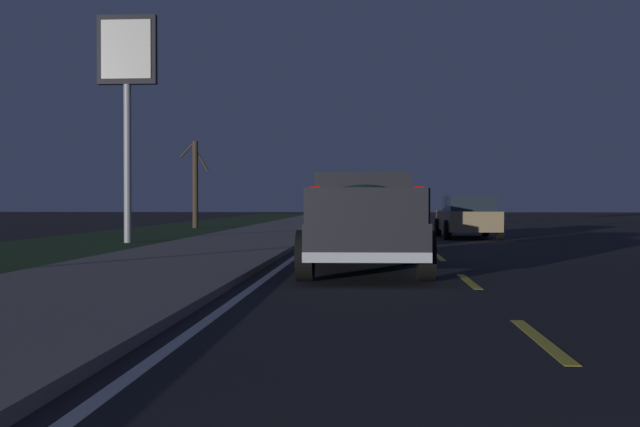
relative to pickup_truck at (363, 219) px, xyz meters
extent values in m
plane|color=black|center=(13.92, -1.75, -0.98)|extent=(144.00, 144.00, 0.00)
cube|color=slate|center=(13.92, 3.95, -0.92)|extent=(108.00, 4.00, 0.12)
cube|color=#1E3819|center=(13.92, 8.95, -0.98)|extent=(108.00, 6.00, 0.01)
cube|color=yellow|center=(-7.26, -1.75, -0.98)|extent=(2.40, 0.14, 0.01)
cube|color=yellow|center=(-1.81, -1.75, -0.98)|extent=(2.40, 0.14, 0.01)
cube|color=yellow|center=(3.80, -1.75, -0.98)|extent=(2.40, 0.14, 0.01)
cube|color=yellow|center=(9.02, -1.75, -0.98)|extent=(2.40, 0.14, 0.01)
cube|color=yellow|center=(15.32, -1.75, -0.98)|extent=(2.40, 0.14, 0.01)
cube|color=yellow|center=(21.30, -1.75, -0.98)|extent=(2.40, 0.14, 0.01)
cube|color=yellow|center=(26.91, -1.75, -0.98)|extent=(2.40, 0.14, 0.01)
cube|color=yellow|center=(32.87, -1.75, -0.98)|extent=(2.40, 0.14, 0.01)
cube|color=yellow|center=(38.03, -1.75, -0.98)|extent=(2.40, 0.14, 0.01)
cube|color=yellow|center=(43.07, -1.75, -0.98)|extent=(2.40, 0.14, 0.01)
cube|color=yellow|center=(49.70, -1.75, -0.98)|extent=(2.40, 0.14, 0.01)
cube|color=yellow|center=(56.67, -1.75, -0.98)|extent=(2.40, 0.14, 0.01)
cube|color=yellow|center=(61.74, -1.75, -0.98)|extent=(2.40, 0.14, 0.01)
cube|color=yellow|center=(66.80, -1.75, -0.98)|extent=(2.40, 0.14, 0.01)
cube|color=silver|center=(13.92, 1.65, -0.98)|extent=(108.00, 0.14, 0.01)
cube|color=#232328|center=(-0.06, 0.00, -0.31)|extent=(5.46, 2.17, 0.60)
cube|color=#232328|center=(1.13, 0.03, 0.44)|extent=(2.22, 1.91, 0.90)
cube|color=#1E2833|center=(0.08, 0.00, 0.49)|extent=(0.08, 1.44, 0.50)
cube|color=#232328|center=(-1.17, 0.90, 0.27)|extent=(3.03, 0.17, 0.56)
cube|color=#232328|center=(-1.11, -0.98, 0.27)|extent=(3.03, 0.17, 0.56)
cube|color=#232328|center=(-2.72, -0.09, 0.27)|extent=(0.14, 1.88, 0.56)
cube|color=silver|center=(-2.72, -0.09, -0.53)|extent=(0.18, 2.00, 0.16)
cube|color=red|center=(-2.73, 0.71, 0.47)|extent=(0.06, 0.14, 0.20)
cube|color=red|center=(-2.68, -0.88, 0.47)|extent=(0.06, 0.14, 0.20)
ellipsoid|color=#193823|center=(-1.14, -0.04, 0.31)|extent=(2.64, 1.60, 0.64)
sphere|color=silver|center=(-0.65, 0.34, 0.17)|extent=(0.40, 0.40, 0.40)
sphere|color=beige|center=(-1.73, -0.35, 0.15)|extent=(0.34, 0.34, 0.34)
cylinder|color=black|center=(1.69, 1.05, -0.56)|extent=(0.84, 0.28, 0.84)
cylinder|color=black|center=(1.75, -0.95, -0.56)|extent=(0.84, 0.28, 0.84)
cylinder|color=black|center=(-1.87, 0.94, -0.56)|extent=(0.84, 0.28, 0.84)
cylinder|color=black|center=(-1.81, -1.06, -0.56)|extent=(0.84, 0.28, 0.84)
cube|color=#9E845B|center=(13.92, -3.65, -0.35)|extent=(4.44, 1.91, 0.70)
cube|color=#1E2833|center=(13.67, -3.65, 0.28)|extent=(2.50, 1.64, 0.56)
cylinder|color=black|center=(15.40, -2.71, -0.64)|extent=(0.68, 0.22, 0.68)
cylinder|color=black|center=(15.44, -4.51, -0.64)|extent=(0.68, 0.22, 0.68)
cylinder|color=black|center=(12.41, -2.78, -0.64)|extent=(0.68, 0.22, 0.68)
cylinder|color=black|center=(12.45, -4.58, -0.64)|extent=(0.68, 0.22, 0.68)
cube|color=red|center=(11.77, -3.70, -0.30)|extent=(0.12, 1.51, 0.10)
cube|color=#14592D|center=(9.19, -0.04, -0.35)|extent=(4.43, 1.87, 0.70)
cube|color=#1E2833|center=(8.94, -0.04, 0.28)|extent=(2.49, 1.62, 0.56)
cylinder|color=black|center=(10.70, 0.83, -0.64)|extent=(0.68, 0.22, 0.68)
cylinder|color=black|center=(10.67, -0.97, -0.64)|extent=(0.68, 0.22, 0.68)
cylinder|color=black|center=(7.71, 0.88, -0.64)|extent=(0.68, 0.22, 0.68)
cylinder|color=black|center=(7.68, -0.92, -0.64)|extent=(0.68, 0.22, 0.68)
cube|color=red|center=(7.04, -0.01, -0.30)|extent=(0.10, 1.51, 0.10)
cylinder|color=#99999E|center=(9.77, 7.62, 2.65)|extent=(0.24, 0.24, 7.26)
cube|color=black|center=(9.77, 7.62, 5.18)|extent=(0.24, 1.90, 2.20)
cube|color=silver|center=(9.64, 7.62, 5.18)|extent=(0.04, 1.60, 1.87)
cylinder|color=#423323|center=(23.99, 8.67, 1.20)|extent=(0.28, 0.28, 4.36)
cylinder|color=#423323|center=(23.95, 9.04, 2.96)|extent=(0.17, 0.83, 0.87)
cylinder|color=#423323|center=(24.50, 8.78, 2.57)|extent=(1.08, 0.37, 0.81)
cylinder|color=#423323|center=(24.05, 8.36, 2.42)|extent=(0.21, 0.70, 1.12)
camera|label=1|loc=(-14.76, -0.15, 0.32)|focal=43.89mm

